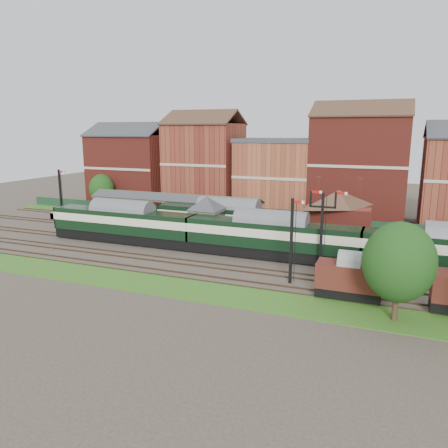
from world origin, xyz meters
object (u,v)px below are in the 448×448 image
at_px(goods_van_a, 349,278).
at_px(platform_railcar, 229,219).
at_px(dmu_train, 271,236).
at_px(semaphore_bracket, 322,227).
at_px(signal_box, 207,219).

bearing_deg(goods_van_a, platform_railcar, 137.23).
bearing_deg(dmu_train, goods_van_a, -44.06).
relative_size(semaphore_bracket, goods_van_a, 1.54).
height_order(signal_box, platform_railcar, signal_box).
bearing_deg(goods_van_a, semaphore_bracket, 117.61).
distance_m(platform_railcar, goods_van_a, 22.84).
xyz_separation_m(signal_box, dmu_train, (9.14, -3.25, -0.60)).
height_order(signal_box, semaphore_bracket, semaphore_bracket).
bearing_deg(platform_railcar, dmu_train, -41.09).
distance_m(signal_box, platform_railcar, 3.71).
distance_m(semaphore_bracket, dmu_train, 6.73).
relative_size(signal_box, semaphore_bracket, 0.73).
relative_size(signal_box, goods_van_a, 1.13).
bearing_deg(dmu_train, semaphore_bracket, -22.96).
distance_m(dmu_train, goods_van_a, 12.96).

